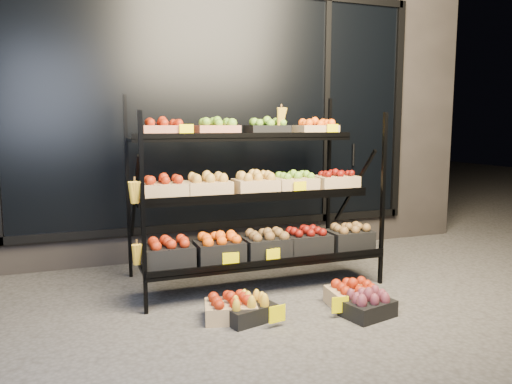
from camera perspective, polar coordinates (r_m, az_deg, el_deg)
name	(u,v)px	position (r m, az deg, el deg)	size (l,w,h in m)	color
ground	(282,304)	(4.01, 2.99, -12.71)	(24.00, 24.00, 0.00)	#514F4C
building	(198,95)	(6.22, -6.60, 10.93)	(6.00, 2.08, 3.50)	#2D2826
display_rack	(254,195)	(4.35, -0.20, -0.35)	(2.18, 1.02, 1.67)	black
tag_floor_a	(277,319)	(3.57, 2.44, -14.35)	(0.13, 0.01, 0.12)	#FBE700
tag_floor_b	(340,310)	(3.77, 9.59, -13.17)	(0.13, 0.01, 0.12)	#FBE700
floor_crate_left	(231,308)	(3.69, -2.91, -13.07)	(0.42, 0.35, 0.19)	tan
floor_crate_midleft	(248,309)	(3.68, -0.91, -13.20)	(0.41, 0.34, 0.19)	black
floor_crate_midright	(354,294)	(4.03, 11.11, -11.35)	(0.41, 0.32, 0.20)	tan
floor_crate_right	(368,305)	(3.83, 12.67, -12.48)	(0.41, 0.34, 0.19)	black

